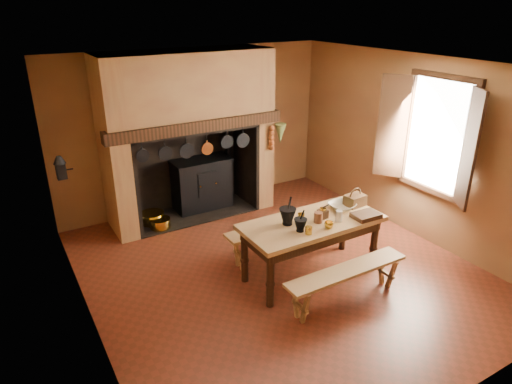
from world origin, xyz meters
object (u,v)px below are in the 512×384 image
at_px(work_table, 312,229).
at_px(iron_range, 202,183).
at_px(mixing_bowl, 342,206).
at_px(bench_front, 347,277).
at_px(coffee_grinder, 323,213).
at_px(wicker_basket, 355,200).

bearing_deg(work_table, iron_range, 97.28).
distance_m(work_table, mixing_bowl, 0.60).
height_order(bench_front, coffee_grinder, coffee_grinder).
relative_size(work_table, mixing_bowl, 5.38).
xyz_separation_m(mixing_bowl, wicker_basket, (0.23, 0.00, 0.04)).
height_order(iron_range, work_table, iron_range).
bearing_deg(mixing_bowl, coffee_grinder, -168.33).
xyz_separation_m(work_table, coffee_grinder, (0.17, -0.01, 0.20)).
bearing_deg(work_table, coffee_grinder, -1.82).
xyz_separation_m(work_table, mixing_bowl, (0.57, 0.08, 0.17)).
xyz_separation_m(iron_range, work_table, (0.35, -2.76, 0.21)).
height_order(work_table, coffee_grinder, coffee_grinder).
relative_size(bench_front, coffee_grinder, 9.55).
height_order(work_table, bench_front, work_table).
distance_m(work_table, bench_front, 0.81).
bearing_deg(work_table, bench_front, -90.00).
relative_size(mixing_bowl, wicker_basket, 1.19).
bearing_deg(work_table, mixing_bowl, 7.82).
distance_m(iron_range, mixing_bowl, 2.87).
distance_m(bench_front, mixing_bowl, 1.12).
height_order(coffee_grinder, mixing_bowl, coffee_grinder).
relative_size(iron_range, coffee_grinder, 8.95).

